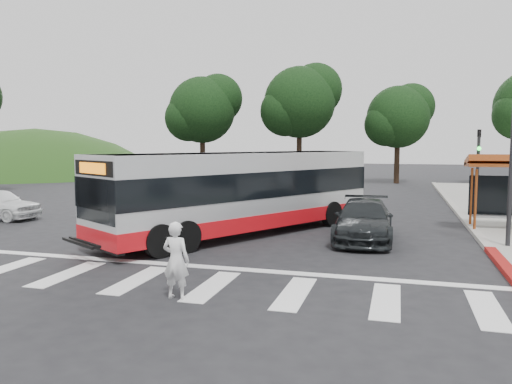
% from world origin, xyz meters
% --- Properties ---
extents(ground, '(140.00, 140.00, 0.00)m').
position_xyz_m(ground, '(0.00, 0.00, 0.00)').
color(ground, black).
rests_on(ground, ground).
extents(sidewalk_east, '(4.00, 40.00, 0.12)m').
position_xyz_m(sidewalk_east, '(11.00, 8.00, 0.06)').
color(sidewalk_east, gray).
rests_on(sidewalk_east, ground).
extents(curb_east, '(0.30, 40.00, 0.15)m').
position_xyz_m(curb_east, '(9.00, 8.00, 0.07)').
color(curb_east, '#9E9991').
rests_on(curb_east, ground).
extents(curb_east_red, '(0.32, 6.00, 0.15)m').
position_xyz_m(curb_east_red, '(9.00, -2.00, 0.08)').
color(curb_east_red, maroon).
rests_on(curb_east_red, ground).
extents(hillside_nw, '(44.00, 44.00, 10.00)m').
position_xyz_m(hillside_nw, '(-32.00, 30.00, 0.00)').
color(hillside_nw, '#214115').
rests_on(hillside_nw, ground).
extents(crosswalk_ladder, '(18.00, 2.60, 0.01)m').
position_xyz_m(crosswalk_ladder, '(0.00, -5.00, 0.01)').
color(crosswalk_ladder, silver).
rests_on(crosswalk_ladder, ground).
extents(traffic_signal_ne_short, '(0.18, 0.37, 4.00)m').
position_xyz_m(traffic_signal_ne_short, '(9.60, 8.49, 2.48)').
color(traffic_signal_ne_short, black).
rests_on(traffic_signal_ne_short, ground).
extents(tree_north_a, '(6.60, 6.15, 10.17)m').
position_xyz_m(tree_north_a, '(-1.92, 26.07, 6.92)').
color(tree_north_a, black).
rests_on(tree_north_a, ground).
extents(tree_north_b, '(5.72, 5.33, 8.43)m').
position_xyz_m(tree_north_b, '(6.07, 28.06, 5.66)').
color(tree_north_b, black).
rests_on(tree_north_b, ground).
extents(tree_north_c, '(6.16, 5.74, 9.30)m').
position_xyz_m(tree_north_c, '(-9.92, 24.06, 6.29)').
color(tree_north_c, black).
rests_on(tree_north_c, ground).
extents(transit_bus, '(8.14, 11.44, 3.04)m').
position_xyz_m(transit_bus, '(0.66, 1.82, 1.52)').
color(transit_bus, '#BABCBF').
rests_on(transit_bus, ground).
extents(pedestrian, '(0.65, 0.45, 1.70)m').
position_xyz_m(pedestrian, '(1.59, -6.08, 0.85)').
color(pedestrian, white).
rests_on(pedestrian, ground).
extents(dark_sedan, '(2.10, 4.88, 1.40)m').
position_xyz_m(dark_sedan, '(5.05, 1.83, 0.70)').
color(dark_sedan, black).
rests_on(dark_sedan, ground).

